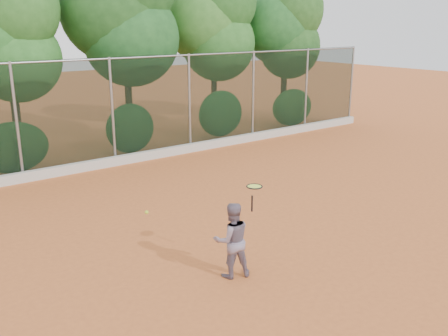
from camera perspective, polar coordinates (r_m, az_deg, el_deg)
ground at (r=11.45m, az=3.05°, el=-7.14°), size 80.00×80.00×0.00m
concrete_curb at (r=16.88m, az=-12.04°, el=0.83°), size 24.00×0.20×0.30m
tennis_player at (r=9.23m, az=0.90°, el=-8.22°), size 0.84×0.75×1.44m
chainlink_fence at (r=16.68m, az=-12.66°, el=6.63°), size 24.09×0.09×3.50m
foliage_backdrop at (r=18.09m, az=-17.55°, el=15.12°), size 23.70×3.63×7.55m
tennis_racket at (r=9.15m, az=3.47°, el=-2.35°), size 0.34×0.34×0.52m
tennis_ball_in_flight at (r=8.39m, az=-8.83°, el=-5.02°), size 0.07×0.07×0.07m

